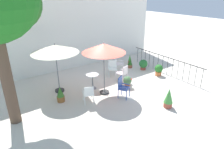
# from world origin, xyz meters

# --- Properties ---
(ground_plane) EXTENTS (60.00, 60.00, 0.00)m
(ground_plane) POSITION_xyz_m (0.00, 0.00, 0.00)
(ground_plane) COLOR beige
(villa_facade) EXTENTS (11.58, 0.30, 4.99)m
(villa_facade) POSITION_xyz_m (0.00, 4.11, 2.49)
(villa_facade) COLOR white
(villa_facade) RESTS_ON ground
(terrace_railing) EXTENTS (0.03, 5.03, 1.01)m
(terrace_railing) POSITION_xyz_m (3.61, 0.00, 0.68)
(terrace_railing) COLOR black
(terrace_railing) RESTS_ON ground
(patio_umbrella_0) EXTENTS (1.93, 1.93, 2.46)m
(patio_umbrella_0) POSITION_xyz_m (-0.63, 0.02, 2.18)
(patio_umbrella_0) COLOR #2D2D2D
(patio_umbrella_0) RESTS_ON ground
(patio_umbrella_1) EXTENTS (2.12, 2.12, 2.36)m
(patio_umbrella_1) POSITION_xyz_m (-2.28, 1.43, 2.10)
(patio_umbrella_1) COLOR #2D2D2D
(patio_umbrella_1) RESTS_ON ground
(cafe_table_0) EXTENTS (0.62, 0.62, 0.76)m
(cafe_table_0) POSITION_xyz_m (-0.84, 0.74, 0.52)
(cafe_table_0) COLOR silver
(cafe_table_0) RESTS_ON ground
(patio_chair_0) EXTENTS (0.55, 0.57, 0.83)m
(patio_chair_0) POSITION_xyz_m (-1.68, -0.35, 0.49)
(patio_chair_0) COLOR white
(patio_chair_0) RESTS_ON ground
(patio_chair_1) EXTENTS (0.61, 0.60, 0.99)m
(patio_chair_1) POSITION_xyz_m (-0.19, -0.78, 0.56)
(patio_chair_1) COLOR #324D9A
(patio_chair_1) RESTS_ON ground
(patio_chair_2) EXTENTS (0.68, 0.68, 0.93)m
(patio_chair_2) POSITION_xyz_m (1.61, 1.85, 0.53)
(patio_chair_2) COLOR silver
(patio_chair_2) RESTS_ON ground
(patio_chair_3) EXTENTS (0.57, 0.59, 0.89)m
(patio_chair_3) POSITION_xyz_m (0.89, 0.52, 0.52)
(patio_chair_3) COLOR silver
(patio_chair_3) RESTS_ON ground
(patio_chair_4) EXTENTS (0.65, 0.65, 0.88)m
(patio_chair_4) POSITION_xyz_m (0.91, 1.48, 0.51)
(patio_chair_4) COLOR white
(patio_chair_4) RESTS_ON ground
(potted_plant_0) EXTENTS (0.23, 0.23, 0.62)m
(potted_plant_0) POSITION_xyz_m (3.02, 2.44, 0.29)
(potted_plant_0) COLOR brown
(potted_plant_0) RESTS_ON ground
(potted_plant_1) EXTENTS (0.29, 0.29, 0.61)m
(potted_plant_1) POSITION_xyz_m (2.55, 1.87, 0.30)
(potted_plant_1) COLOR brown
(potted_plant_1) RESTS_ON ground
(potted_plant_2) EXTENTS (0.38, 0.38, 0.86)m
(potted_plant_2) POSITION_xyz_m (0.83, -2.56, 0.44)
(potted_plant_2) COLOR #A64D3B
(potted_plant_2) RESTS_ON ground
(potted_plant_3) EXTENTS (0.51, 0.51, 0.64)m
(potted_plant_3) POSITION_xyz_m (2.98, 1.13, 0.34)
(potted_plant_3) COLOR #984438
(potted_plant_3) RESTS_ON ground
(potted_plant_4) EXTENTS (0.33, 0.33, 0.70)m
(potted_plant_4) POSITION_xyz_m (-2.60, 0.49, 0.34)
(potted_plant_4) COLOR brown
(potted_plant_4) RESTS_ON ground
(potted_plant_5) EXTENTS (0.42, 0.42, 0.57)m
(potted_plant_5) POSITION_xyz_m (0.65, -0.14, 0.32)
(potted_plant_5) COLOR #A6512E
(potted_plant_5) RESTS_ON ground
(potted_plant_6) EXTENTS (0.46, 0.46, 0.66)m
(potted_plant_6) POSITION_xyz_m (3.04, -0.04, 0.36)
(potted_plant_6) COLOR #CC6D38
(potted_plant_6) RESTS_ON ground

